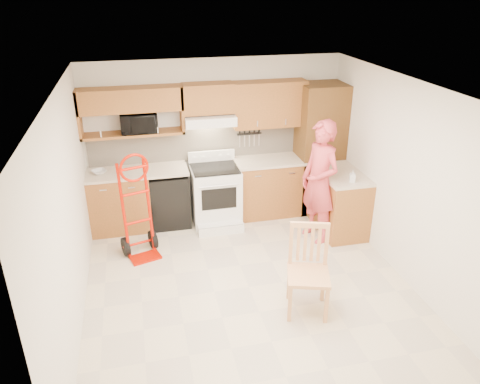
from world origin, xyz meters
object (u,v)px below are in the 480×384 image
object	(u,v)px
microwave	(139,122)
hand_truck	(139,212)
dining_chair	(309,272)
range	(216,191)
person	(320,182)

from	to	relation	value
microwave	hand_truck	xyz separation A→B (m)	(-0.12, -1.01, -0.95)
hand_truck	dining_chair	world-z (taller)	hand_truck
hand_truck	dining_chair	bearing A→B (deg)	-59.08
microwave	dining_chair	size ratio (longest dim) A/B	0.50
microwave	dining_chair	bearing A→B (deg)	-59.61
microwave	range	world-z (taller)	microwave
microwave	hand_truck	size ratio (longest dim) A/B	0.39
hand_truck	microwave	bearing A→B (deg)	66.50
microwave	person	bearing A→B (deg)	-26.51
range	dining_chair	distance (m)	2.45
dining_chair	range	bearing A→B (deg)	122.05
range	person	size ratio (longest dim) A/B	0.60
range	dining_chair	xyz separation A→B (m)	(0.63, -2.37, -0.02)
range	hand_truck	bearing A→B (deg)	-149.16
person	microwave	bearing A→B (deg)	-133.02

